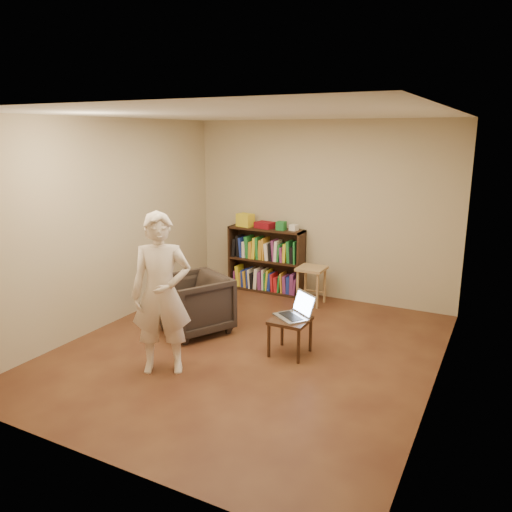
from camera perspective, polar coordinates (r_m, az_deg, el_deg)
The scene contains 15 objects.
floor at distance 5.79m, azimuth -0.88°, elevation -10.74°, with size 4.50×4.50×0.00m, color #431F15.
ceiling at distance 5.26m, azimuth -0.99°, elevation 15.93°, with size 4.50×4.50×0.00m, color white.
wall_back at distance 7.40m, azimuth 7.39°, elevation 5.14°, with size 4.00×4.00×0.00m, color #BAAD8C.
wall_left at distance 6.55m, azimuth -16.55°, elevation 3.54°, with size 4.50×4.50×0.00m, color #BAAD8C.
wall_right at distance 4.79m, azimuth 20.65°, elevation -0.46°, with size 4.50×4.50×0.00m, color #BAAD8C.
bookshelf at distance 7.75m, azimuth 1.20°, elevation -0.86°, with size 1.20×0.30×1.00m.
box_yellow at distance 7.74m, azimuth -1.23°, elevation 4.13°, with size 0.24×0.18×0.20m, color yellow.
red_cloth at distance 7.62m, azimuth 1.04°, elevation 3.57°, with size 0.28×0.20×0.09m, color maroon.
box_green at distance 7.47m, azimuth 2.90°, elevation 3.48°, with size 0.13×0.13×0.13m, color #207B34.
box_white at distance 7.45m, azimuth 4.34°, elevation 3.27°, with size 0.11×0.11×0.09m, color white.
stool at distance 7.18m, azimuth 6.36°, elevation -2.11°, with size 0.38×0.38×0.55m.
armchair at distance 6.23m, azimuth -7.11°, elevation -5.45°, with size 0.77×0.79×0.72m, color black.
side_table at distance 5.59m, azimuth 3.92°, elevation -7.86°, with size 0.41×0.41×0.42m.
laptop at distance 5.60m, azimuth 4.56°, elevation -6.39°, with size 0.50×0.50×0.27m.
person at distance 5.13m, azimuth -10.75°, elevation -4.28°, with size 0.61×0.40×1.67m, color beige.
Camera 1 is at (2.50, -4.63, 2.42)m, focal length 35.00 mm.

